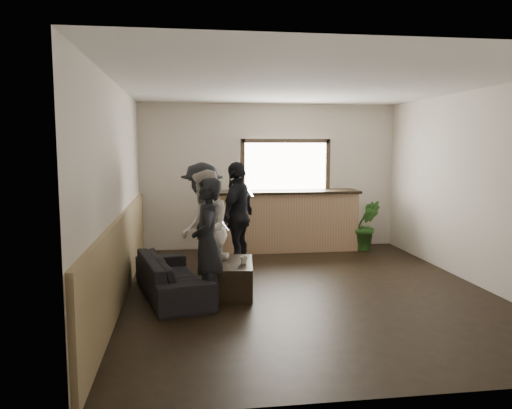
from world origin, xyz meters
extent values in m
cube|color=black|center=(0.00, 0.00, 0.00)|extent=(5.00, 6.00, 0.01)
cube|color=silver|center=(0.00, 0.00, 2.80)|extent=(5.00, 6.00, 0.01)
cube|color=beige|center=(0.00, 3.00, 1.40)|extent=(5.00, 0.01, 2.80)
cube|color=beige|center=(0.00, -3.00, 1.40)|extent=(5.00, 0.01, 2.80)
cube|color=beige|center=(-2.50, 0.00, 1.40)|extent=(0.01, 6.00, 2.80)
cube|color=beige|center=(2.50, 0.00, 1.40)|extent=(0.01, 6.00, 2.80)
cube|color=#9B8357|center=(-2.47, 0.00, 0.55)|extent=(0.06, 5.90, 1.10)
cube|color=#A17857|center=(0.30, 2.68, 0.55)|extent=(2.60, 0.60, 1.10)
cube|color=black|center=(0.30, 2.68, 1.12)|extent=(2.70, 0.68, 0.05)
cube|color=white|center=(0.30, 2.96, 1.60)|extent=(1.60, 0.06, 0.90)
cube|color=#3F3326|center=(0.30, 2.93, 2.09)|extent=(1.72, 0.08, 0.08)
cube|color=#3F3326|center=(-0.54, 2.93, 1.60)|extent=(0.08, 0.08, 1.06)
cube|color=#3F3326|center=(1.14, 2.93, 1.60)|extent=(0.08, 0.08, 1.06)
imported|color=black|center=(-1.82, 0.01, 0.27)|extent=(1.12, 1.96, 0.54)
cube|color=black|center=(-1.02, 0.00, 0.22)|extent=(0.66, 1.04, 0.44)
imported|color=silver|center=(-1.11, 0.15, 0.48)|extent=(0.16, 0.16, 0.09)
imported|color=silver|center=(-0.88, -0.13, 0.49)|extent=(0.15, 0.15, 0.10)
imported|color=#2D6623|center=(1.78, 2.46, 0.48)|extent=(0.57, 0.47, 0.97)
imported|color=black|center=(-1.37, -0.47, 0.80)|extent=(0.42, 0.61, 1.61)
cube|color=black|center=(-1.15, -0.49, 1.01)|extent=(0.10, 0.08, 0.12)
cube|color=#D4DEFA|center=(-1.15, -0.49, 1.01)|extent=(0.08, 0.07, 0.11)
imported|color=#B7B2A5|center=(-1.37, 0.27, 0.84)|extent=(0.66, 0.83, 1.67)
cube|color=black|center=(-1.15, 0.27, 0.99)|extent=(0.09, 0.08, 0.12)
cube|color=#D4DEFA|center=(-1.15, 0.27, 0.99)|extent=(0.08, 0.07, 0.11)
imported|color=black|center=(-1.37, 1.21, 0.87)|extent=(0.66, 1.13, 1.74)
cube|color=black|center=(-1.15, 1.21, 1.07)|extent=(0.09, 0.07, 0.12)
cube|color=#D4DEFA|center=(-1.15, 1.20, 1.07)|extent=(0.08, 0.06, 0.11)
imported|color=black|center=(-0.81, 1.32, 0.87)|extent=(0.87, 1.10, 1.75)
cube|color=black|center=(-0.61, 1.22, 1.25)|extent=(0.11, 0.11, 0.12)
cube|color=#D4DEFA|center=(-0.61, 1.21, 1.26)|extent=(0.10, 0.09, 0.11)
camera|label=1|loc=(-1.64, -6.58, 2.00)|focal=35.00mm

